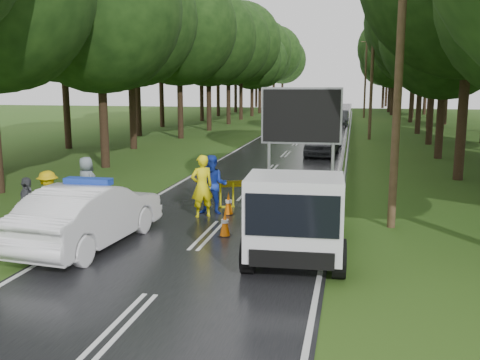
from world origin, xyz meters
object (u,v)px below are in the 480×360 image
(queue_car_third, at_px, (323,126))
(barrier, at_px, (252,187))
(officer, at_px, (202,186))
(queue_car_second, at_px, (327,135))
(queue_car_first, at_px, (322,142))
(work_truck, at_px, (297,212))
(police_sedan, at_px, (90,215))
(civilian, at_px, (213,185))
(queue_car_fourth, at_px, (340,118))

(queue_car_third, bearing_deg, barrier, -86.63)
(officer, xyz_separation_m, queue_car_second, (2.92, 22.38, -0.37))
(queue_car_first, bearing_deg, barrier, -93.81)
(work_truck, height_order, barrier, work_truck)
(police_sedan, relative_size, civilian, 2.66)
(work_truck, xyz_separation_m, civilian, (-3.17, 3.73, -0.13))
(queue_car_second, bearing_deg, queue_car_first, -96.45)
(police_sedan, height_order, officer, officer)
(civilian, xyz_separation_m, queue_car_fourth, (3.10, 38.26, -0.21))
(civilian, relative_size, queue_car_third, 0.39)
(work_truck, height_order, civilian, work_truck)
(officer, distance_m, queue_car_fourth, 38.87)
(queue_car_third, relative_size, queue_car_fourth, 1.09)
(officer, height_order, queue_car_third, officer)
(police_sedan, relative_size, barrier, 2.43)
(queue_car_second, bearing_deg, officer, -103.76)
(work_truck, xyz_separation_m, queue_car_first, (-0.51, 19.39, -0.34))
(police_sedan, distance_m, queue_car_third, 32.88)
(work_truck, height_order, queue_car_third, work_truck)
(work_truck, height_order, queue_car_fourth, work_truck)
(queue_car_fourth, bearing_deg, civilian, -93.18)
(police_sedan, distance_m, queue_car_fourth, 42.69)
(queue_car_third, distance_m, queue_car_fourth, 9.81)
(work_truck, bearing_deg, civilian, 127.46)
(civilian, bearing_deg, queue_car_first, 74.37)
(officer, height_order, queue_car_first, officer)
(civilian, height_order, queue_car_second, civilian)
(barrier, relative_size, queue_car_third, 0.42)
(work_truck, distance_m, queue_car_first, 19.40)
(police_sedan, xyz_separation_m, queue_car_second, (4.98, 26.01, -0.19))
(work_truck, bearing_deg, police_sedan, -179.14)
(police_sedan, height_order, queue_car_second, police_sedan)
(civilian, bearing_deg, queue_car_second, 77.06)
(work_truck, relative_size, barrier, 2.46)
(queue_car_third, bearing_deg, work_truck, -82.57)
(barrier, xyz_separation_m, queue_car_fourth, (2.03, 36.94, 0.05))
(queue_car_fourth, bearing_deg, police_sedan, -95.81)
(queue_car_first, bearing_deg, civilian, -97.10)
(barrier, relative_size, queue_car_fourth, 0.46)
(barrier, relative_size, officer, 1.06)
(barrier, distance_m, queue_car_third, 27.21)
(police_sedan, xyz_separation_m, queue_car_first, (4.96, 19.75, -0.06))
(queue_car_second, bearing_deg, work_truck, -95.23)
(officer, xyz_separation_m, queue_car_first, (2.91, 16.13, -0.24))
(queue_car_second, height_order, queue_car_fourth, queue_car_fourth)
(officer, distance_m, queue_car_third, 29.07)
(queue_car_third, height_order, queue_car_fourth, queue_car_fourth)
(queue_car_first, relative_size, queue_car_second, 1.02)
(barrier, distance_m, queue_car_fourth, 37.00)
(barrier, height_order, queue_car_second, queue_car_second)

